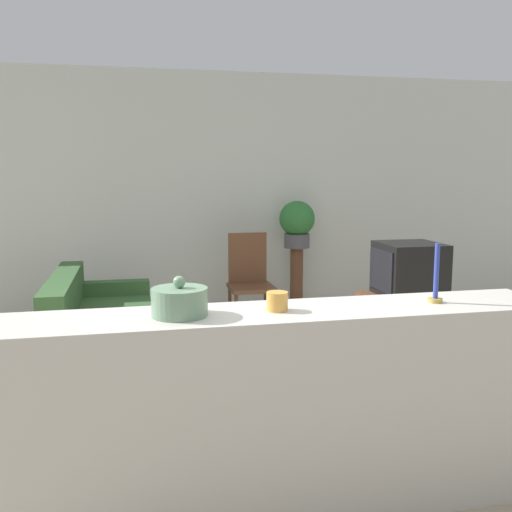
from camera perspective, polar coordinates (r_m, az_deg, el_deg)
ground_plane at (r=3.46m, az=-1.46°, el=-19.01°), size 14.00×14.00×0.00m
wall_back at (r=6.48m, az=-7.22°, el=6.16°), size 9.00×0.06×2.70m
couch at (r=5.03m, az=-15.46°, el=-7.18°), size 0.82×1.63×0.75m
tv_stand at (r=5.38m, az=14.90°, el=-6.39°), size 0.79×0.59×0.50m
television at (r=5.28m, az=15.03°, el=-1.29°), size 0.54×0.53×0.48m
wooden_chair at (r=5.79m, az=-0.63°, el=-2.18°), size 0.44×0.44×0.98m
plant_stand at (r=6.47m, az=4.07°, el=-2.49°), size 0.14×0.14×0.75m
potted_plant at (r=6.37m, az=4.13°, el=3.37°), size 0.40×0.40×0.53m
foreground_counter at (r=2.76m, az=0.78°, el=-15.36°), size 2.81×0.44×0.97m
decorative_bowl at (r=2.53m, az=-7.66°, el=-4.53°), size 0.25×0.25×0.18m
candle_jar at (r=2.60m, az=2.14°, el=-4.55°), size 0.10×0.10×0.09m
candlestick at (r=2.89m, az=17.56°, el=-2.54°), size 0.07×0.07×0.29m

